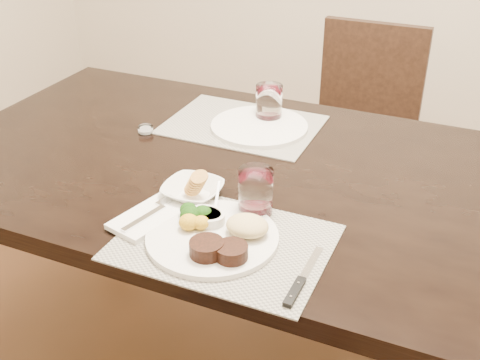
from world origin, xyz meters
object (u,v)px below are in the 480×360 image
at_px(cracker_bowl, 193,190).
at_px(chair_far, 361,125).
at_px(wine_glass_near, 255,194).
at_px(steak_knife, 299,285).
at_px(dinner_plate, 217,236).
at_px(far_plate, 259,126).

bearing_deg(cracker_bowl, chair_far, 81.68).
bearing_deg(wine_glass_near, steak_knife, -49.89).
relative_size(chair_far, dinner_plate, 3.06).
bearing_deg(dinner_plate, cracker_bowl, 114.49).
height_order(dinner_plate, steak_knife, dinner_plate).
relative_size(chair_far, cracker_bowl, 6.25).
bearing_deg(chair_far, steak_knife, -82.30).
relative_size(dinner_plate, steak_knife, 1.41).
xyz_separation_m(dinner_plate, steak_knife, (0.21, -0.07, -0.01)).
xyz_separation_m(dinner_plate, wine_glass_near, (0.03, 0.15, 0.03)).
bearing_deg(cracker_bowl, far_plate, 90.49).
bearing_deg(chair_far, dinner_plate, -91.31).
xyz_separation_m(chair_far, cracker_bowl, (-0.17, -1.14, 0.27)).
distance_m(chair_far, wine_glass_near, 1.18).
bearing_deg(steak_knife, cracker_bowl, 148.47).
relative_size(chair_far, steak_knife, 4.30).
distance_m(cracker_bowl, wine_glass_near, 0.17).
height_order(chair_far, steak_knife, chair_far).
bearing_deg(far_plate, dinner_plate, -76.51).
relative_size(chair_far, wine_glass_near, 8.00).
relative_size(wine_glass_near, far_plate, 0.38).
height_order(steak_knife, far_plate, far_plate).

